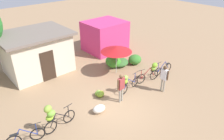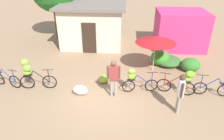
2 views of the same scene
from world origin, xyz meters
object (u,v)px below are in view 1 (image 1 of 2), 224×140
at_px(shop_pink, 105,36).
at_px(market_umbrella, 116,49).
at_px(bicycle_by_shop, 151,71).
at_px(person_vendor, 121,85).
at_px(bicycle_leftmost, 26,137).
at_px(person_bystander, 164,76).
at_px(produce_sack, 99,109).
at_px(bicycle_rightmost, 163,69).
at_px(bicycle_center_loaded, 127,82).
at_px(bicycle_near_pile, 53,116).
at_px(banana_pile_on_ground, 100,94).
at_px(building_low, 36,52).

bearing_deg(shop_pink, market_umbrella, -119.17).
height_order(bicycle_by_shop, person_vendor, person_vendor).
bearing_deg(shop_pink, bicycle_leftmost, -147.51).
xyz_separation_m(market_umbrella, person_bystander, (0.60, -3.50, -0.76)).
bearing_deg(produce_sack, market_umbrella, 35.92).
relative_size(bicycle_leftmost, bicycle_by_shop, 0.96).
bearing_deg(shop_pink, bicycle_rightmost, -87.47).
bearing_deg(person_bystander, market_umbrella, 99.81).
height_order(bicycle_center_loaded, person_vendor, person_vendor).
height_order(bicycle_leftmost, bicycle_center_loaded, bicycle_center_loaded).
distance_m(bicycle_center_loaded, bicycle_rightmost, 3.45).
bearing_deg(bicycle_rightmost, bicycle_near_pile, -179.86).
xyz_separation_m(bicycle_center_loaded, bicycle_by_shop, (2.10, -0.09, 0.05)).
bearing_deg(banana_pile_on_ground, bicycle_near_pile, -166.11).
height_order(market_umbrella, bicycle_center_loaded, market_umbrella).
bearing_deg(bicycle_rightmost, building_low, 135.90).
bearing_deg(shop_pink, bicycle_near_pile, -142.97).
bearing_deg(bicycle_near_pile, person_bystander, -11.22).
height_order(market_umbrella, bicycle_rightmost, market_umbrella).
height_order(shop_pink, bicycle_leftmost, shop_pink).
xyz_separation_m(bicycle_rightmost, person_vendor, (-4.38, -0.40, 0.73)).
height_order(bicycle_center_loaded, produce_sack, bicycle_center_loaded).
bearing_deg(market_umbrella, bicycle_near_pile, -159.25).
height_order(building_low, bicycle_rightmost, building_low).
height_order(building_low, person_bystander, building_low).
bearing_deg(person_bystander, bicycle_near_pile, 168.78).
height_order(banana_pile_on_ground, person_bystander, person_bystander).
relative_size(market_umbrella, bicycle_rightmost, 1.25).
xyz_separation_m(bicycle_by_shop, bicycle_rightmost, (1.33, 0.02, -0.38)).
height_order(bicycle_center_loaded, banana_pile_on_ground, bicycle_center_loaded).
bearing_deg(bicycle_near_pile, banana_pile_on_ground, 13.89).
relative_size(building_low, bicycle_leftmost, 2.85).
height_order(building_low, bicycle_center_loaded, building_low).
bearing_deg(person_vendor, produce_sack, 177.96).
distance_m(shop_pink, banana_pile_on_ground, 7.09).
distance_m(bicycle_center_loaded, banana_pile_on_ground, 1.76).
bearing_deg(bicycle_near_pile, shop_pink, 37.03).
distance_m(bicycle_leftmost, bicycle_by_shop, 8.21).
height_order(building_low, shop_pink, building_low).
relative_size(shop_pink, bicycle_by_shop, 1.92).
bearing_deg(building_low, banana_pile_on_ground, -76.05).
relative_size(market_umbrella, person_vendor, 1.20).
bearing_deg(bicycle_by_shop, bicycle_near_pile, 179.96).
distance_m(shop_pink, bicycle_by_shop, 6.13).
bearing_deg(shop_pink, produce_sack, -131.60).
xyz_separation_m(building_low, person_vendor, (1.89, -6.47, -0.35)).
distance_m(bicycle_near_pile, bicycle_rightmost, 8.25).
height_order(building_low, market_umbrella, building_low).
height_order(building_low, bicycle_near_pile, building_low).
relative_size(bicycle_by_shop, person_bystander, 0.97).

